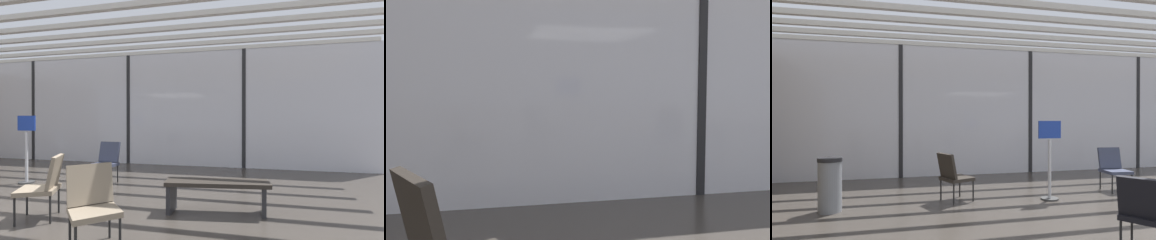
# 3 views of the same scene
# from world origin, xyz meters

# --- Properties ---
(glass_curtain_wall) EXTENTS (14.00, 0.08, 3.32)m
(glass_curtain_wall) POSITION_xyz_m (0.00, 5.20, 1.66)
(glass_curtain_wall) COLOR silver
(glass_curtain_wall) RESTS_ON ground
(window_mullion_0) EXTENTS (0.10, 0.12, 3.32)m
(window_mullion_0) POSITION_xyz_m (-3.50, 5.20, 1.66)
(window_mullion_0) COLOR black
(window_mullion_0) RESTS_ON ground
(window_mullion_1) EXTENTS (0.10, 0.12, 3.32)m
(window_mullion_1) POSITION_xyz_m (0.00, 5.20, 1.66)
(window_mullion_1) COLOR black
(window_mullion_1) RESTS_ON ground
(window_mullion_2) EXTENTS (0.10, 0.12, 3.32)m
(window_mullion_2) POSITION_xyz_m (3.50, 5.20, 1.66)
(window_mullion_2) COLOR black
(window_mullion_2) RESTS_ON ground
(ceiling_slats) EXTENTS (13.72, 6.72, 0.10)m
(ceiling_slats) POSITION_xyz_m (0.00, 1.90, 3.37)
(ceiling_slats) COLOR beige
(ceiling_slats) RESTS_ON glass_curtain_wall
(parked_airplane) EXTENTS (14.47, 4.07, 4.07)m
(parked_airplane) POSITION_xyz_m (0.61, 10.48, 2.04)
(parked_airplane) COLOR silver
(parked_airplane) RESTS_ON ground
(lounge_chair_1) EXTENTS (0.52, 0.56, 0.87)m
(lounge_chair_1) POSITION_xyz_m (0.71, 2.71, 0.49)
(lounge_chair_1) COLOR #33384C
(lounge_chair_1) RESTS_ON ground
(lounge_chair_2) EXTENTS (0.71, 0.71, 0.87)m
(lounge_chair_2) POSITION_xyz_m (2.13, 0.09, 0.49)
(lounge_chair_2) COLOR #7F705B
(lounge_chair_2) RESTS_ON ground
(lounge_chair_3) EXTENTS (0.68, 0.66, 0.87)m
(lounge_chair_3) POSITION_xyz_m (1.01, 0.66, 0.49)
(lounge_chair_3) COLOR #7F705B
(lounge_chair_3) RESTS_ON ground
(waiting_bench) EXTENTS (1.54, 0.59, 0.47)m
(waiting_bench) POSITION_xyz_m (3.28, 1.43, 0.36)
(waiting_bench) COLOR #28231E
(waiting_bench) RESTS_ON ground
(info_sign) EXTENTS (0.44, 0.32, 1.44)m
(info_sign) POSITION_xyz_m (-0.95, 2.32, 0.68)
(info_sign) COLOR #333333
(info_sign) RESTS_ON ground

